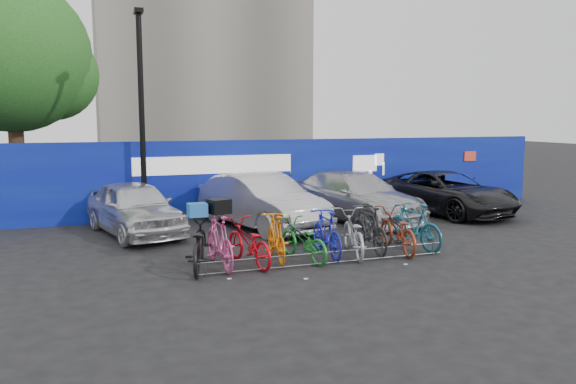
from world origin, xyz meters
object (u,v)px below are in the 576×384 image
car_1 (261,201)px  bike_0 (198,243)px  tree (19,59)px  car_3 (446,193)px  lamppost (142,112)px  bike_1 (219,241)px  car_0 (135,208)px  bike_4 (303,240)px  bike_6 (353,233)px  bike_2 (248,243)px  bike_rack (327,258)px  bike_7 (369,229)px  car_2 (355,196)px  bike_5 (327,233)px  bike_8 (397,230)px  bike_3 (276,237)px  bike_9 (414,226)px

car_1 → bike_0: (-2.48, -3.72, -0.21)m
tree → car_3: 14.95m
lamppost → bike_1: lamppost is taller
car_0 → car_3: size_ratio=0.86×
lamppost → bike_4: size_ratio=3.51×
bike_0 → bike_6: 3.52m
car_1 → bike_2: bearing=-127.7°
bike_rack → bike_7: 1.62m
bike_rack → car_3: bearing=37.0°
car_2 → bike_5: 4.74m
bike_rack → bike_5: 0.84m
car_3 → bike_4: 7.76m
bike_2 → bike_6: bearing=168.6°
car_3 → bike_0: 9.74m
tree → car_2: size_ratio=1.55×
car_3 → bike_5: car_3 is taller
car_0 → bike_5: 5.54m
car_3 → bike_6: car_3 is taller
tree → bike_8: 14.12m
lamppost → bike_0: (0.57, -5.41, -2.72)m
bike_5 → bike_7: bearing=-174.6°
car_3 → bike_4: size_ratio=2.82×
lamppost → bike_5: (3.48, -5.30, -2.74)m
bike_6 → tree: bearing=-38.9°
bike_3 → bike_5: bike_5 is taller
lamppost → car_1: (3.04, -1.68, -2.50)m
car_2 → bike_6: (-2.05, -4.02, -0.22)m
car_0 → tree: bearing=103.4°
lamppost → bike_7: (4.58, -5.24, -2.72)m
bike_9 → bike_5: bearing=-10.9°
bike_5 → bike_9: 2.26m
bike_4 → bike_7: bike_7 is taller
bike_6 → bike_4: bearing=17.1°
car_0 → car_2: bearing=-14.8°
bike_rack → bike_1: size_ratio=2.95×
bike_2 → bike_7: (2.96, 0.19, 0.07)m
car_3 → bike_6: 6.70m
car_3 → bike_9: car_3 is taller
car_2 → bike_6: bearing=-133.0°
tree → bike_3: tree is taller
car_3 → bike_3: bearing=-162.8°
car_2 → bike_6: car_2 is taller
bike_4 → lamppost: bearing=-75.6°
bike_1 → bike_7: size_ratio=1.03×
car_0 → bike_6: car_0 is taller
car_0 → car_3: car_0 is taller
car_3 → bike_5: bearing=-158.0°
bike_3 → bike_4: size_ratio=1.00×
bike_3 → car_1: bearing=-95.2°
bike_0 → car_1: bearing=-109.3°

